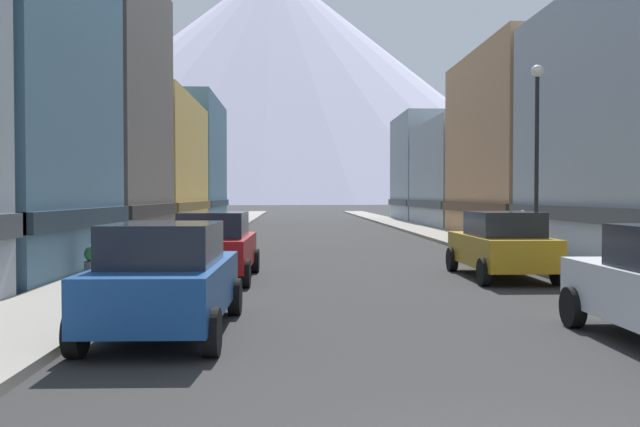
# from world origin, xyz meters

# --- Properties ---
(sidewalk_left) EXTENTS (2.50, 100.00, 0.15)m
(sidewalk_left) POSITION_xyz_m (-6.25, 35.00, 0.07)
(sidewalk_left) COLOR gray
(sidewalk_left) RESTS_ON ground
(sidewalk_right) EXTENTS (2.50, 100.00, 0.15)m
(sidewalk_right) POSITION_xyz_m (6.25, 35.00, 0.07)
(sidewalk_right) COLOR gray
(sidewalk_right) RESTS_ON ground
(storefront_left_2) EXTENTS (6.40, 9.37, 11.48)m
(storefront_left_2) POSITION_xyz_m (-10.55, 24.13, 5.56)
(storefront_left_2) COLOR #66605B
(storefront_left_2) RESTS_ON ground
(storefront_left_3) EXTENTS (8.95, 13.30, 7.92)m
(storefront_left_3) POSITION_xyz_m (-11.83, 35.98, 3.81)
(storefront_left_3) COLOR #D8B259
(storefront_left_3) RESTS_ON ground
(storefront_left_4) EXTENTS (8.82, 13.08, 9.75)m
(storefront_left_4) POSITION_xyz_m (-11.76, 49.72, 4.71)
(storefront_left_4) COLOR slate
(storefront_left_4) RESTS_ON ground
(storefront_right_2) EXTENTS (7.85, 12.24, 9.63)m
(storefront_right_2) POSITION_xyz_m (11.27, 30.36, 4.65)
(storefront_right_2) COLOR tan
(storefront_right_2) RESTS_ON ground
(storefront_right_3) EXTENTS (10.02, 12.17, 7.30)m
(storefront_right_3) POSITION_xyz_m (12.36, 43.03, 3.52)
(storefront_right_3) COLOR #99A5B2
(storefront_right_3) RESTS_ON ground
(storefront_right_4) EXTENTS (6.44, 9.98, 9.14)m
(storefront_right_4) POSITION_xyz_m (10.57, 54.64, 4.41)
(storefront_right_4) COLOR #99A5B2
(storefront_right_4) RESTS_ON ground
(car_left_0) EXTENTS (2.12, 4.43, 1.78)m
(car_left_0) POSITION_xyz_m (-3.80, 6.28, 0.90)
(car_left_0) COLOR #19478C
(car_left_0) RESTS_ON ground
(car_left_1) EXTENTS (2.13, 4.43, 1.78)m
(car_left_1) POSITION_xyz_m (-3.80, 13.31, 0.90)
(car_left_1) COLOR #9E1111
(car_left_1) RESTS_ON ground
(car_right_1) EXTENTS (2.07, 4.40, 1.78)m
(car_right_1) POSITION_xyz_m (3.80, 13.36, 0.90)
(car_right_1) COLOR #B28419
(car_right_1) RESTS_ON ground
(potted_plant_0) EXTENTS (0.67, 0.67, 0.91)m
(potted_plant_0) POSITION_xyz_m (-7.00, 18.61, 0.66)
(potted_plant_0) COLOR brown
(potted_plant_0) RESTS_ON sidewalk_left
(potted_plant_1) EXTENTS (0.48, 0.48, 0.77)m
(potted_plant_1) POSITION_xyz_m (-7.00, 13.46, 0.53)
(potted_plant_1) COLOR #4C4C51
(potted_plant_1) RESTS_ON sidewalk_left
(pedestrian_0) EXTENTS (0.36, 0.36, 1.55)m
(pedestrian_0) POSITION_xyz_m (6.25, 18.86, 0.86)
(pedestrian_0) COLOR maroon
(pedestrian_0) RESTS_ON sidewalk_right
(streetlamp_right) EXTENTS (0.36, 0.36, 5.86)m
(streetlamp_right) POSITION_xyz_m (5.35, 15.04, 3.99)
(streetlamp_right) COLOR black
(streetlamp_right) RESTS_ON sidewalk_right
(mountain_backdrop) EXTENTS (220.62, 220.62, 91.00)m
(mountain_backdrop) POSITION_xyz_m (-8.65, 260.00, 45.50)
(mountain_backdrop) COLOR silver
(mountain_backdrop) RESTS_ON ground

